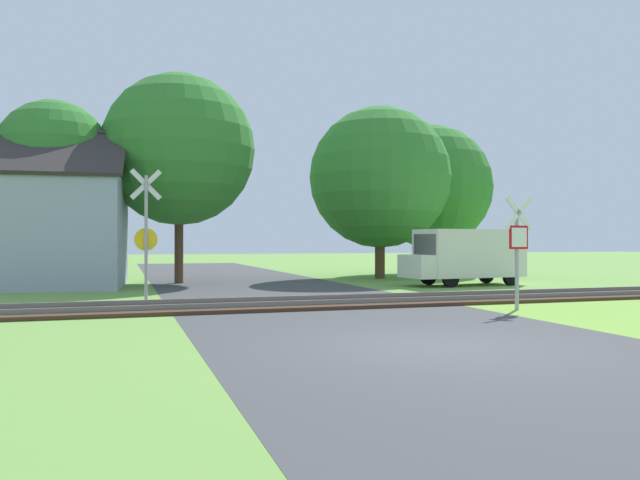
{
  "coord_description": "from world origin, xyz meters",
  "views": [
    {
      "loc": [
        -5.02,
        -9.27,
        1.75
      ],
      "look_at": [
        0.5,
        8.02,
        1.8
      ],
      "focal_mm": 35.0,
      "sensor_mm": 36.0,
      "label": 1
    }
  ],
  "objects_px": {
    "stop_sign_near": "(518,244)",
    "tree_center": "(179,150)",
    "house": "(25,229)",
    "tree_right": "(380,178)",
    "mail_truck": "(466,254)",
    "tree_left": "(54,156)",
    "crossing_sign_far": "(146,230)",
    "tree_far": "(431,187)"
  },
  "relations": [
    {
      "from": "tree_center",
      "to": "tree_left",
      "type": "bearing_deg",
      "value": 179.46
    },
    {
      "from": "tree_right",
      "to": "mail_truck",
      "type": "xyz_separation_m",
      "value": [
        1.44,
        -5.36,
        -3.57
      ]
    },
    {
      "from": "crossing_sign_far",
      "to": "tree_center",
      "type": "bearing_deg",
      "value": 75.56
    },
    {
      "from": "tree_far",
      "to": "tree_left",
      "type": "distance_m",
      "value": 18.73
    },
    {
      "from": "tree_right",
      "to": "mail_truck",
      "type": "distance_m",
      "value": 6.6
    },
    {
      "from": "tree_right",
      "to": "tree_center",
      "type": "relative_size",
      "value": 0.93
    },
    {
      "from": "stop_sign_near",
      "to": "tree_left",
      "type": "bearing_deg",
      "value": -54.65
    },
    {
      "from": "stop_sign_near",
      "to": "tree_left",
      "type": "distance_m",
      "value": 18.36
    },
    {
      "from": "crossing_sign_far",
      "to": "tree_left",
      "type": "height_order",
      "value": "tree_left"
    },
    {
      "from": "stop_sign_near",
      "to": "mail_truck",
      "type": "distance_m",
      "value": 9.12
    },
    {
      "from": "stop_sign_near",
      "to": "crossing_sign_far",
      "type": "xyz_separation_m",
      "value": [
        -9.01,
        4.47,
        0.4
      ]
    },
    {
      "from": "tree_far",
      "to": "tree_center",
      "type": "xyz_separation_m",
      "value": [
        -13.56,
        -3.3,
        0.91
      ]
    },
    {
      "from": "crossing_sign_far",
      "to": "tree_far",
      "type": "bearing_deg",
      "value": 34.62
    },
    {
      "from": "tree_far",
      "to": "mail_truck",
      "type": "height_order",
      "value": "tree_far"
    },
    {
      "from": "house",
      "to": "tree_left",
      "type": "height_order",
      "value": "tree_left"
    },
    {
      "from": "stop_sign_near",
      "to": "tree_right",
      "type": "bearing_deg",
      "value": -105.95
    },
    {
      "from": "crossing_sign_far",
      "to": "tree_right",
      "type": "xyz_separation_m",
      "value": [
        11.08,
        9.28,
        2.72
      ]
    },
    {
      "from": "tree_right",
      "to": "tree_left",
      "type": "relative_size",
      "value": 1.11
    },
    {
      "from": "crossing_sign_far",
      "to": "tree_far",
      "type": "xyz_separation_m",
      "value": [
        15.22,
        12.03,
        2.63
      ]
    },
    {
      "from": "tree_far",
      "to": "tree_left",
      "type": "height_order",
      "value": "tree_far"
    },
    {
      "from": "tree_center",
      "to": "mail_truck",
      "type": "height_order",
      "value": "tree_center"
    },
    {
      "from": "house",
      "to": "tree_right",
      "type": "xyz_separation_m",
      "value": [
        15.24,
        1.3,
        2.57
      ]
    },
    {
      "from": "stop_sign_near",
      "to": "tree_far",
      "type": "distance_m",
      "value": 17.89
    },
    {
      "from": "crossing_sign_far",
      "to": "mail_truck",
      "type": "xyz_separation_m",
      "value": [
        12.52,
        3.93,
        -0.85
      ]
    },
    {
      "from": "tree_far",
      "to": "tree_center",
      "type": "distance_m",
      "value": 13.99
    },
    {
      "from": "crossing_sign_far",
      "to": "house",
      "type": "height_order",
      "value": "house"
    },
    {
      "from": "crossing_sign_far",
      "to": "mail_truck",
      "type": "distance_m",
      "value": 13.15
    },
    {
      "from": "tree_left",
      "to": "crossing_sign_far",
      "type": "bearing_deg",
      "value": -69.82
    },
    {
      "from": "house",
      "to": "crossing_sign_far",
      "type": "bearing_deg",
      "value": -58.18
    },
    {
      "from": "house",
      "to": "tree_center",
      "type": "height_order",
      "value": "tree_center"
    },
    {
      "from": "tree_far",
      "to": "tree_center",
      "type": "bearing_deg",
      "value": -166.32
    },
    {
      "from": "crossing_sign_far",
      "to": "tree_far",
      "type": "relative_size",
      "value": 0.47
    },
    {
      "from": "house",
      "to": "tree_right",
      "type": "relative_size",
      "value": 0.97
    },
    {
      "from": "crossing_sign_far",
      "to": "house",
      "type": "xyz_separation_m",
      "value": [
        -4.15,
        7.99,
        0.16
      ]
    },
    {
      "from": "house",
      "to": "tree_center",
      "type": "relative_size",
      "value": 0.9
    },
    {
      "from": "house",
      "to": "tree_left",
      "type": "relative_size",
      "value": 1.07
    },
    {
      "from": "tree_left",
      "to": "stop_sign_near",
      "type": "bearing_deg",
      "value": -47.28
    },
    {
      "from": "crossing_sign_far",
      "to": "tree_right",
      "type": "relative_size",
      "value": 0.46
    },
    {
      "from": "stop_sign_near",
      "to": "tree_center",
      "type": "relative_size",
      "value": 0.33
    },
    {
      "from": "tree_left",
      "to": "tree_center",
      "type": "distance_m",
      "value": 4.9
    },
    {
      "from": "stop_sign_near",
      "to": "house",
      "type": "relative_size",
      "value": 0.37
    },
    {
      "from": "stop_sign_near",
      "to": "tree_center",
      "type": "distance_m",
      "value": 15.61
    }
  ]
}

